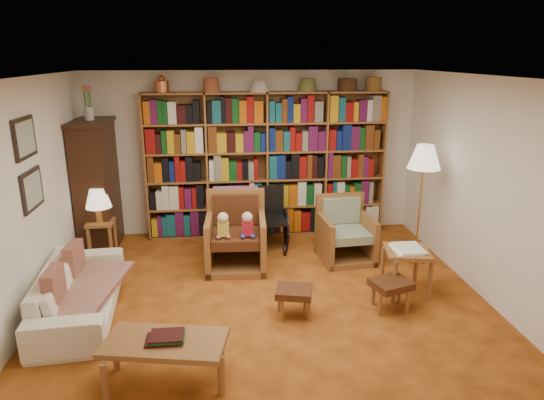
{
  "coord_description": "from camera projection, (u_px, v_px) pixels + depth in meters",
  "views": [
    {
      "loc": [
        -0.47,
        -4.86,
        2.71
      ],
      "look_at": [
        0.1,
        0.6,
        1.07
      ],
      "focal_mm": 32.0,
      "sensor_mm": 36.0,
      "label": 1
    }
  ],
  "objects": [
    {
      "name": "floor",
      "position": [
        269.0,
        306.0,
        5.46
      ],
      "size": [
        5.0,
        5.0,
        0.0
      ],
      "primitive_type": "plane",
      "color": "#BB5D1C",
      "rests_on": "ground"
    },
    {
      "name": "ceiling",
      "position": [
        268.0,
        78.0,
        4.74
      ],
      "size": [
        5.0,
        5.0,
        0.0
      ],
      "primitive_type": "plane",
      "rotation": [
        3.14,
        0.0,
        0.0
      ],
      "color": "white",
      "rests_on": "wall_back"
    },
    {
      "name": "wall_back",
      "position": [
        253.0,
        154.0,
        7.48
      ],
      "size": [
        5.0,
        0.0,
        5.0
      ],
      "primitive_type": "plane",
      "rotation": [
        1.57,
        0.0,
        0.0
      ],
      "color": "white",
      "rests_on": "floor"
    },
    {
      "name": "wall_front",
      "position": [
        312.0,
        327.0,
        2.72
      ],
      "size": [
        5.0,
        0.0,
        5.0
      ],
      "primitive_type": "plane",
      "rotation": [
        -1.57,
        0.0,
        0.0
      ],
      "color": "white",
      "rests_on": "floor"
    },
    {
      "name": "wall_left",
      "position": [
        20.0,
        207.0,
        4.85
      ],
      "size": [
        0.0,
        5.0,
        5.0
      ],
      "primitive_type": "plane",
      "rotation": [
        1.57,
        0.0,
        1.57
      ],
      "color": "white",
      "rests_on": "floor"
    },
    {
      "name": "wall_right",
      "position": [
        494.0,
        193.0,
        5.35
      ],
      "size": [
        0.0,
        5.0,
        5.0
      ],
      "primitive_type": "plane",
      "rotation": [
        1.57,
        0.0,
        -1.57
      ],
      "color": "white",
      "rests_on": "floor"
    },
    {
      "name": "bookshelf",
      "position": [
        267.0,
        161.0,
        7.36
      ],
      "size": [
        3.6,
        0.3,
        2.42
      ],
      "color": "brown",
      "rests_on": "floor"
    },
    {
      "name": "curio_cabinet",
      "position": [
        97.0,
        184.0,
        6.86
      ],
      "size": [
        0.5,
        0.95,
        2.4
      ],
      "color": "#371D0F",
      "rests_on": "floor"
    },
    {
      "name": "framed_pictures",
      "position": [
        28.0,
        164.0,
        5.03
      ],
      "size": [
        0.03,
        0.52,
        0.97
      ],
      "color": "black",
      "rests_on": "wall_left"
    },
    {
      "name": "sofa",
      "position": [
        80.0,
        291.0,
        5.23
      ],
      "size": [
        1.92,
        0.88,
        0.55
      ],
      "primitive_type": "imported",
      "rotation": [
        0.0,
        0.0,
        1.65
      ],
      "color": "white",
      "rests_on": "floor"
    },
    {
      "name": "sofa_throw",
      "position": [
        84.0,
        288.0,
        5.23
      ],
      "size": [
        0.88,
        1.38,
        0.04
      ],
      "primitive_type": "cube",
      "rotation": [
        0.0,
        0.0,
        -0.15
      ],
      "color": "#C0B78C",
      "rests_on": "sofa"
    },
    {
      "name": "cushion_left",
      "position": [
        74.0,
        263.0,
        5.5
      ],
      "size": [
        0.14,
        0.38,
        0.38
      ],
      "primitive_type": "cube",
      "rotation": [
        0.0,
        0.0,
        -0.05
      ],
      "color": "maroon",
      "rests_on": "sofa"
    },
    {
      "name": "cushion_right",
      "position": [
        54.0,
        291.0,
        4.83
      ],
      "size": [
        0.13,
        0.39,
        0.39
      ],
      "primitive_type": "cube",
      "rotation": [
        0.0,
        0.0,
        0.01
      ],
      "color": "maroon",
      "rests_on": "sofa"
    },
    {
      "name": "side_table_lamp",
      "position": [
        102.0,
        232.0,
        6.64
      ],
      "size": [
        0.37,
        0.37,
        0.54
      ],
      "color": "brown",
      "rests_on": "floor"
    },
    {
      "name": "table_lamp",
      "position": [
        98.0,
        199.0,
        6.5
      ],
      "size": [
        0.34,
        0.34,
        0.47
      ],
      "color": "gold",
      "rests_on": "side_table_lamp"
    },
    {
      "name": "armchair_leather",
      "position": [
        236.0,
        235.0,
        6.46
      ],
      "size": [
        0.82,
        0.87,
        1.0
      ],
      "color": "brown",
      "rests_on": "floor"
    },
    {
      "name": "armchair_sage",
      "position": [
        344.0,
        235.0,
        6.7
      ],
      "size": [
        0.75,
        0.77,
        0.86
      ],
      "color": "brown",
      "rests_on": "floor"
    },
    {
      "name": "wheelchair",
      "position": [
        270.0,
        220.0,
        7.05
      ],
      "size": [
        0.51,
        0.72,
        0.9
      ],
      "color": "black",
      "rests_on": "floor"
    },
    {
      "name": "floor_lamp",
      "position": [
        424.0,
        162.0,
        6.26
      ],
      "size": [
        0.43,
        0.43,
        1.61
      ],
      "color": "gold",
      "rests_on": "floor"
    },
    {
      "name": "side_table_papers",
      "position": [
        407.0,
        257.0,
        5.62
      ],
      "size": [
        0.57,
        0.57,
        0.58
      ],
      "color": "brown",
      "rests_on": "floor"
    },
    {
      "name": "footstool_a",
      "position": [
        294.0,
        294.0,
        5.18
      ],
      "size": [
        0.44,
        0.4,
        0.32
      ],
      "color": "#542B16",
      "rests_on": "floor"
    },
    {
      "name": "footstool_b",
      "position": [
        391.0,
        286.0,
        5.31
      ],
      "size": [
        0.49,
        0.46,
        0.35
      ],
      "color": "#542B16",
      "rests_on": "floor"
    },
    {
      "name": "coffee_table",
      "position": [
        165.0,
        345.0,
        4.1
      ],
      "size": [
        1.1,
        0.7,
        0.46
      ],
      "color": "brown",
      "rests_on": "floor"
    }
  ]
}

